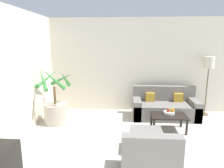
% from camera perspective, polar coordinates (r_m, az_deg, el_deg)
% --- Properties ---
extents(wall_back, '(8.42, 0.06, 2.70)m').
position_cam_1_polar(wall_back, '(5.99, 15.62, 5.05)').
color(wall_back, beige).
rests_on(wall_back, ground_plane).
extents(potted_palm, '(0.91, 0.89, 1.46)m').
position_cam_1_polar(potted_palm, '(5.22, -15.84, -6.47)').
color(potted_palm, '#ADA393').
rests_on(potted_palm, ground_plane).
extents(sofa_loveseat, '(1.72, 0.79, 0.82)m').
position_cam_1_polar(sofa_loveseat, '(5.65, 14.81, -6.50)').
color(sofa_loveseat, slate).
rests_on(sofa_loveseat, ground_plane).
extents(floor_lamp, '(0.27, 0.27, 1.64)m').
position_cam_1_polar(floor_lamp, '(6.02, 25.94, 4.42)').
color(floor_lamp, brown).
rests_on(floor_lamp, ground_plane).
extents(coffee_table, '(0.80, 0.52, 0.38)m').
position_cam_1_polar(coffee_table, '(4.82, 15.85, -9.12)').
color(coffee_table, black).
rests_on(coffee_table, ground_plane).
extents(fruit_bowl, '(0.26, 0.26, 0.06)m').
position_cam_1_polar(fruit_bowl, '(4.86, 15.98, -7.88)').
color(fruit_bowl, beige).
rests_on(fruit_bowl, coffee_table).
extents(apple_red, '(0.07, 0.07, 0.07)m').
position_cam_1_polar(apple_red, '(4.82, 15.79, -7.23)').
color(apple_red, red).
rests_on(apple_red, fruit_bowl).
extents(apple_green, '(0.07, 0.07, 0.07)m').
position_cam_1_polar(apple_green, '(4.90, 16.31, -6.97)').
color(apple_green, olive).
rests_on(apple_green, fruit_bowl).
extents(orange_fruit, '(0.08, 0.08, 0.08)m').
position_cam_1_polar(orange_fruit, '(4.84, 16.99, -7.16)').
color(orange_fruit, orange).
rests_on(orange_fruit, fruit_bowl).
extents(armchair, '(0.76, 0.88, 0.88)m').
position_cam_1_polar(armchair, '(3.15, 10.21, -21.62)').
color(armchair, slate).
rests_on(armchair, ground_plane).
extents(ottoman, '(0.58, 0.46, 0.41)m').
position_cam_1_polar(ottoman, '(3.94, 9.71, -15.58)').
color(ottoman, slate).
rests_on(ottoman, ground_plane).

